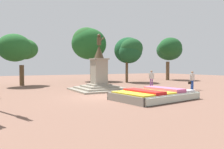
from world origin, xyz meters
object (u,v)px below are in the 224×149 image
Objects in this scene: flower_planter at (155,95)px; statue_monument at (99,79)px; pedestrian_with_handbag at (192,79)px; pedestrian_near_planter at (151,77)px.

statue_monument is at bearing 97.38° from flower_planter.
pedestrian_with_handbag is at bearing -25.73° from statue_monument.
pedestrian_near_planter is (5.13, 6.71, 0.71)m from flower_planter.
pedestrian_with_handbag reaches higher than flower_planter.
pedestrian_near_planter is at bearing 52.61° from flower_planter.
statue_monument is at bearing -179.35° from pedestrian_near_planter.
pedestrian_with_handbag is at bearing -66.09° from pedestrian_near_planter.
pedestrian_near_planter reaches higher than flower_planter.
pedestrian_near_planter is at bearing 113.91° from pedestrian_with_handbag.
statue_monument is 5.99m from pedestrian_near_planter.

